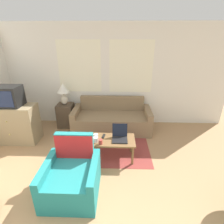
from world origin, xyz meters
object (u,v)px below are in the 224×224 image
at_px(table_lamp, 63,91).
at_px(cup_navy, 96,136).
at_px(cup_white, 101,142).
at_px(laptop, 120,136).
at_px(coffee_table, 112,142).
at_px(armchair, 72,177).
at_px(cup_yellow, 96,140).
at_px(couch, 112,120).
at_px(television, 8,96).
at_px(tv_remote, 104,136).

bearing_deg(table_lamp, cup_navy, -53.40).
bearing_deg(table_lamp, cup_white, -54.50).
distance_m(table_lamp, laptop, 2.02).
bearing_deg(coffee_table, laptop, 9.66).
distance_m(armchair, cup_yellow, 0.83).
bearing_deg(couch, laptop, -80.64).
distance_m(television, cup_navy, 2.08).
xyz_separation_m(armchair, television, (-1.65, 1.41, 0.83)).
bearing_deg(cup_yellow, table_lamp, 124.19).
bearing_deg(table_lamp, armchair, -72.19).
xyz_separation_m(coffee_table, cup_white, (-0.21, -0.17, 0.10)).
bearing_deg(armchair, cup_white, 61.22).
height_order(armchair, television, television).
bearing_deg(tv_remote, cup_navy, -159.90).
bearing_deg(couch, cup_white, -96.48).
bearing_deg(tv_remote, laptop, -12.28).
xyz_separation_m(armchair, laptop, (0.73, 0.88, 0.22)).
relative_size(couch, table_lamp, 3.56).
distance_m(cup_navy, cup_yellow, 0.14).
relative_size(table_lamp, coffee_table, 0.63).
relative_size(couch, tv_remote, 12.75).
height_order(coffee_table, cup_yellow, cup_yellow).
height_order(laptop, cup_yellow, laptop).
relative_size(laptop, cup_navy, 3.55).
bearing_deg(television, armchair, -40.53).
xyz_separation_m(table_lamp, tv_remote, (1.12, -1.25, -0.54)).
bearing_deg(cup_navy, armchair, -106.36).
height_order(television, coffee_table, television).
relative_size(table_lamp, tv_remote, 3.58).
bearing_deg(armchair, table_lamp, 107.81).
relative_size(table_lamp, laptop, 1.71).
bearing_deg(tv_remote, coffee_table, -27.76).
xyz_separation_m(coffee_table, tv_remote, (-0.18, 0.09, 0.06)).
distance_m(laptop, cup_yellow, 0.47).
xyz_separation_m(armchair, table_lamp, (-0.71, 2.20, 0.71)).
height_order(cup_navy, tv_remote, cup_navy).
bearing_deg(cup_navy, coffee_table, -7.08).
height_order(couch, laptop, couch).
bearing_deg(couch, tv_remote, -96.29).
distance_m(coffee_table, cup_white, 0.29).
relative_size(cup_navy, cup_yellow, 0.97).
xyz_separation_m(coffee_table, cup_navy, (-0.33, 0.04, 0.09)).
relative_size(television, cup_yellow, 5.77).
xyz_separation_m(television, coffee_table, (2.24, -0.56, -0.72)).
xyz_separation_m(couch, cup_white, (-0.16, -1.39, 0.21)).
distance_m(couch, television, 2.43).
height_order(laptop, cup_white, laptop).
bearing_deg(cup_white, table_lamp, 125.50).
relative_size(armchair, laptop, 2.67).
bearing_deg(table_lamp, television, -139.97).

